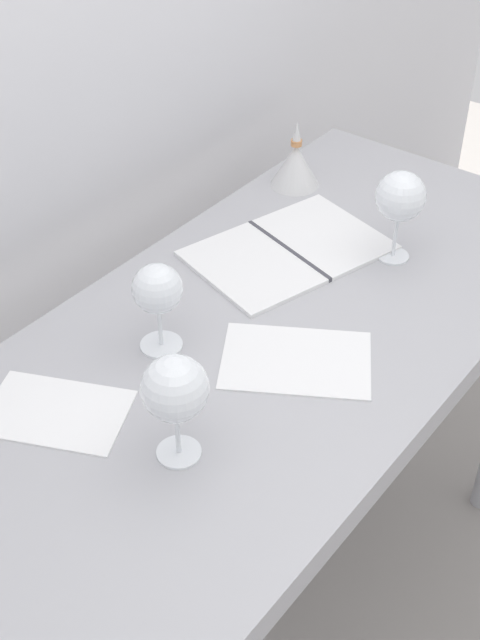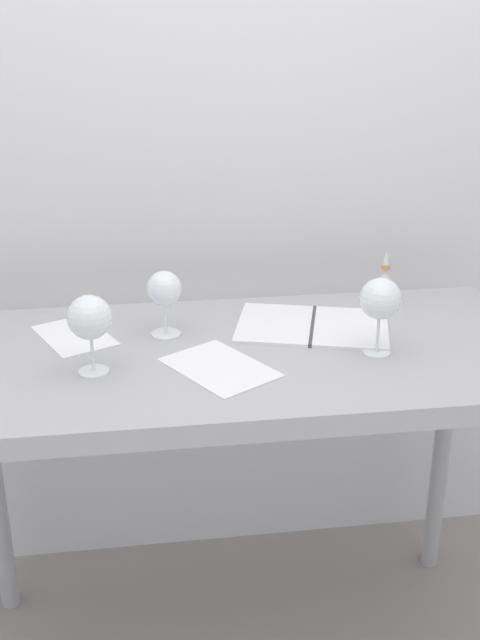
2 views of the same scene
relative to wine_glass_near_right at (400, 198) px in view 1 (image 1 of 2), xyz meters
The scene contains 10 objects.
ground_plane 1.07m from the wine_glass_near_right, 167.22° to the left, with size 6.00×6.00×0.00m, color gray.
back_wall 0.69m from the wine_glass_near_right, 118.56° to the left, with size 3.80×0.04×2.60m, color silver.
steel_counter 0.39m from the wine_glass_near_right, 168.31° to the left, with size 1.40×0.65×0.90m.
wine_glass_near_right is the anchor object (origin of this frame).
wine_glass_near_left 0.63m from the wine_glass_near_right, behind, with size 0.09×0.09×0.18m.
wine_glass_far_left 0.50m from the wine_glass_near_right, 159.76° to the left, with size 0.08×0.08×0.16m.
open_notebook 0.23m from the wine_glass_near_right, 123.53° to the left, with size 0.42×0.34×0.01m.
tasting_sheet_upper 0.72m from the wine_glass_near_right, 164.22° to the left, with size 0.14×0.22×0.00m, color white.
tasting_sheet_lower 0.38m from the wine_glass_near_right, behind, with size 0.17×0.24×0.00m, color white.
decanter_funnel 0.34m from the wine_glass_near_right, 69.69° to the left, with size 0.11×0.11×0.15m.
Camera 1 is at (-0.94, -0.66, 1.81)m, focal length 47.81 mm.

